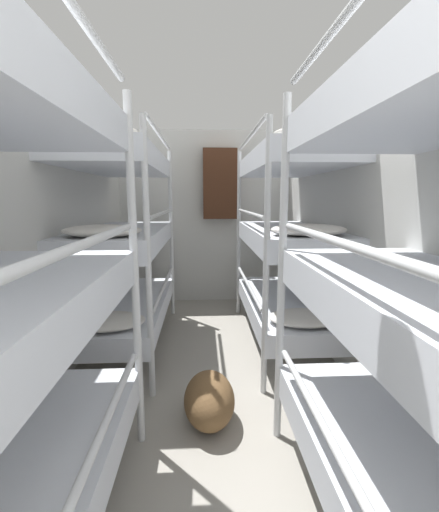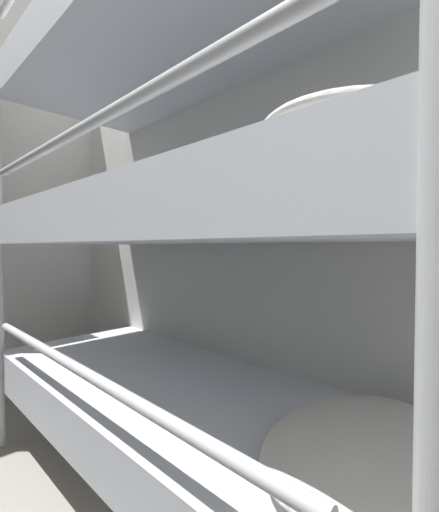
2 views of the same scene
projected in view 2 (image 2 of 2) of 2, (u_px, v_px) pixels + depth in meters
name	position (u px, v px, depth m)	size (l,w,h in m)	color
bunk_stack_right_far	(185.00, 214.00, 1.20)	(0.74, 1.84, 1.99)	silver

